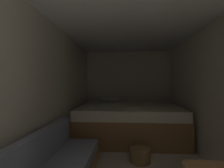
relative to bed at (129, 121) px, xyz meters
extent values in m
cube|color=beige|center=(0.00, 0.96, 0.68)|extent=(2.36, 0.05, 2.05)
cube|color=beige|center=(-1.15, -1.59, 0.68)|extent=(0.05, 5.06, 2.05)
cube|color=beige|center=(1.16, -1.59, 0.68)|extent=(0.05, 5.06, 2.05)
cube|color=white|center=(0.00, -1.59, 1.73)|extent=(2.36, 5.06, 0.05)
cube|color=olive|center=(0.00, -0.01, -0.10)|extent=(2.14, 1.79, 0.50)
cube|color=beige|center=(0.00, -0.01, 0.25)|extent=(2.10, 1.75, 0.19)
ellipsoid|color=white|center=(-0.48, 0.68, 0.42)|extent=(0.50, 0.31, 0.16)
cube|color=#8C93A8|center=(-1.04, -2.44, 0.11)|extent=(0.12, 2.65, 0.35)
cylinder|color=olive|center=(0.14, -1.27, -0.24)|extent=(0.31, 0.31, 0.21)
camera|label=1|loc=(-0.09, -4.01, 0.83)|focal=29.19mm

